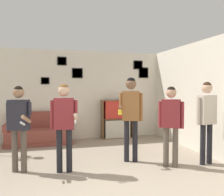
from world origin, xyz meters
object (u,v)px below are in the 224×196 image
at_px(couch, 39,133).
at_px(person_spectator_near_bookshelf, 171,118).
at_px(person_watcher_holding_cup, 131,109).
at_px(bookshelf, 117,119).
at_px(person_player_foreground_center, 64,118).
at_px(bottle_on_floor, 16,147).
at_px(person_player_foreground_left, 19,120).
at_px(person_spectator_far_right, 207,114).

relative_size(couch, person_spectator_near_bookshelf, 1.12).
bearing_deg(person_watcher_holding_cup, bookshelf, 80.42).
bearing_deg(person_watcher_holding_cup, person_player_foreground_center, -167.76).
relative_size(bookshelf, person_player_foreground_center, 0.72).
bearing_deg(person_player_foreground_center, person_watcher_holding_cup, 12.24).
bearing_deg(couch, bottle_on_floor, -127.37).
distance_m(bookshelf, person_player_foreground_left, 3.68).
distance_m(couch, person_watcher_holding_cup, 3.08).
xyz_separation_m(couch, person_watcher_holding_cup, (1.92, -2.27, 0.83)).
xyz_separation_m(person_player_foreground_center, person_watcher_holding_cup, (1.42, 0.31, 0.11)).
height_order(person_player_foreground_center, person_spectator_far_right, person_spectator_far_right).
distance_m(person_spectator_near_bookshelf, person_spectator_far_right, 0.79).
xyz_separation_m(person_watcher_holding_cup, person_spectator_near_bookshelf, (0.65, -0.54, -0.14)).
distance_m(person_player_foreground_center, bottle_on_floor, 2.32).
height_order(person_player_foreground_left, person_player_foreground_center, person_player_foreground_center).
xyz_separation_m(person_player_foreground_center, person_spectator_near_bookshelf, (2.07, -0.24, -0.04)).
height_order(bookshelf, person_player_foreground_center, person_player_foreground_center).
height_order(bookshelf, person_player_foreground_left, person_player_foreground_left).
bearing_deg(couch, person_spectator_near_bookshelf, -47.62).
bearing_deg(person_spectator_near_bookshelf, bookshelf, 94.39).
relative_size(couch, person_player_foreground_left, 1.12).
height_order(person_watcher_holding_cup, person_spectator_near_bookshelf, person_watcher_holding_cup).
height_order(couch, person_watcher_holding_cup, person_watcher_holding_cup).
distance_m(couch, person_player_foreground_left, 2.46).
height_order(person_spectator_far_right, bottle_on_floor, person_spectator_far_right).
xyz_separation_m(person_spectator_far_right, bottle_on_floor, (-3.90, 2.13, -0.94)).
distance_m(person_player_foreground_left, person_watcher_holding_cup, 2.24).
distance_m(couch, person_player_foreground_center, 2.72).
bearing_deg(bookshelf, person_spectator_far_right, -71.43).
bearing_deg(person_watcher_holding_cup, person_spectator_near_bookshelf, -40.08).
height_order(bookshelf, person_spectator_far_right, person_spectator_far_right).
relative_size(person_player_foreground_center, bottle_on_floor, 5.96).
relative_size(bookshelf, bottle_on_floor, 4.32).
bearing_deg(person_watcher_holding_cup, couch, 130.24).
relative_size(person_spectator_near_bookshelf, bottle_on_floor, 5.78).
relative_size(person_player_foreground_center, person_spectator_near_bookshelf, 1.03).
distance_m(bookshelf, person_player_foreground_center, 3.35).
xyz_separation_m(couch, person_player_foreground_left, (-0.31, -2.34, 0.69)).
height_order(person_player_foreground_left, person_spectator_near_bookshelf, person_player_foreground_left).
bearing_deg(bookshelf, person_spectator_near_bookshelf, -85.61).
height_order(person_spectator_near_bookshelf, bottle_on_floor, person_spectator_near_bookshelf).
bearing_deg(person_player_foreground_left, person_spectator_near_bookshelf, -9.32).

